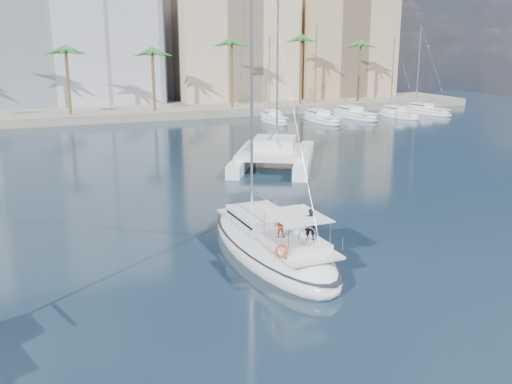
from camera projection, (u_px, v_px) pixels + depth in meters
name	position (u px, v px, depth m)	size (l,w,h in m)	color
ground	(280.00, 254.00, 30.67)	(160.00, 160.00, 0.00)	black
quay	(114.00, 113.00, 85.25)	(120.00, 14.00, 1.20)	gray
building_modern	(18.00, 21.00, 88.26)	(42.00, 16.00, 28.00)	silver
building_beige	(232.00, 47.00, 98.78)	(20.00, 14.00, 20.00)	#C5AD8D
building_tan_right	(338.00, 52.00, 104.41)	(18.00, 12.00, 18.00)	tan
palm_centre	(113.00, 47.00, 79.16)	(3.60, 3.60, 12.30)	brown
palm_right	(329.00, 46.00, 91.34)	(3.60, 3.60, 12.30)	brown
main_sloop	(272.00, 245.00, 30.44)	(4.46, 13.03, 19.19)	white
catamaran	(274.00, 152.00, 52.38)	(12.46, 14.98, 19.39)	white
seagull	(227.00, 216.00, 35.18)	(1.18, 0.51, 0.22)	silver
moored_yacht_a	(273.00, 122.00, 80.01)	(2.72, 9.35, 11.90)	white
moored_yacht_b	(321.00, 122.00, 80.54)	(3.14, 10.78, 13.72)	white
moored_yacht_c	(354.00, 118.00, 84.66)	(3.55, 12.21, 15.54)	white
moored_yacht_d	(398.00, 117.00, 85.20)	(2.72, 9.35, 11.90)	white
moored_yacht_e	(425.00, 114.00, 89.32)	(3.14, 10.78, 13.72)	white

